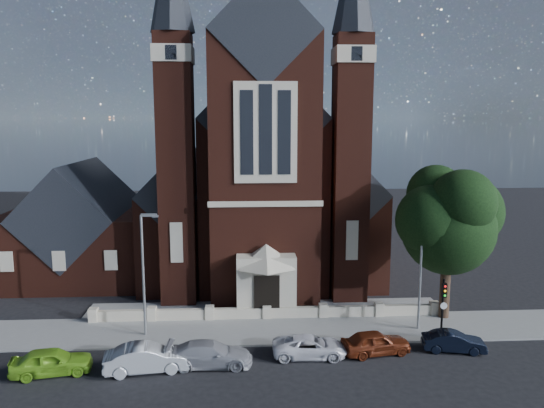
{
  "coord_description": "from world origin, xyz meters",
  "views": [
    {
      "loc": [
        -1.57,
        -29.0,
        13.99
      ],
      "look_at": [
        0.67,
        12.0,
        7.34
      ],
      "focal_mm": 35.0,
      "sensor_mm": 36.0,
      "label": 1
    }
  ],
  "objects_px": {
    "street_tree": "(452,223)",
    "street_lamp_right": "(422,264)",
    "car_white_suv": "(310,346)",
    "car_silver_a": "(147,358)",
    "car_dark_red": "(376,342)",
    "church": "(259,178)",
    "street_lamp_left": "(144,268)",
    "parish_hall": "(82,232)",
    "car_lime_van": "(52,361)",
    "traffic_signal": "(443,301)",
    "car_navy": "(454,342)",
    "car_silver_b": "(210,354)"
  },
  "relations": [
    {
      "from": "traffic_signal",
      "to": "car_silver_b",
      "type": "relative_size",
      "value": 0.82
    },
    {
      "from": "car_dark_red",
      "to": "car_navy",
      "type": "distance_m",
      "value": 4.82
    },
    {
      "from": "street_lamp_right",
      "to": "parish_hall",
      "type": "bearing_deg",
      "value": 151.78
    },
    {
      "from": "street_lamp_left",
      "to": "car_silver_b",
      "type": "relative_size",
      "value": 1.67
    },
    {
      "from": "car_silver_a",
      "to": "car_white_suv",
      "type": "bearing_deg",
      "value": -90.44
    },
    {
      "from": "car_silver_a",
      "to": "church",
      "type": "bearing_deg",
      "value": -25.19
    },
    {
      "from": "car_white_suv",
      "to": "car_silver_a",
      "type": "bearing_deg",
      "value": 100.49
    },
    {
      "from": "parish_hall",
      "to": "car_silver_b",
      "type": "relative_size",
      "value": 2.52
    },
    {
      "from": "car_navy",
      "to": "car_white_suv",
      "type": "bearing_deg",
      "value": 101.47
    },
    {
      "from": "church",
      "to": "car_silver_a",
      "type": "relative_size",
      "value": 7.48
    },
    {
      "from": "parish_hall",
      "to": "car_dark_red",
      "type": "height_order",
      "value": "parish_hall"
    },
    {
      "from": "street_tree",
      "to": "car_white_suv",
      "type": "xyz_separation_m",
      "value": [
        -10.29,
        -5.23,
        -6.34
      ]
    },
    {
      "from": "traffic_signal",
      "to": "car_dark_red",
      "type": "bearing_deg",
      "value": -159.09
    },
    {
      "from": "church",
      "to": "parish_hall",
      "type": "distance_m",
      "value": 17.26
    },
    {
      "from": "car_lime_van",
      "to": "car_navy",
      "type": "relative_size",
      "value": 1.16
    },
    {
      "from": "car_silver_a",
      "to": "car_dark_red",
      "type": "distance_m",
      "value": 13.4
    },
    {
      "from": "church",
      "to": "parish_hall",
      "type": "xyz_separation_m",
      "value": [
        -16.0,
        -4.94,
        -4.17
      ]
    },
    {
      "from": "street_lamp_right",
      "to": "car_dark_red",
      "type": "bearing_deg",
      "value": -138.49
    },
    {
      "from": "traffic_signal",
      "to": "car_silver_b",
      "type": "distance_m",
      "value": 14.96
    },
    {
      "from": "car_silver_b",
      "to": "car_dark_red",
      "type": "relative_size",
      "value": 1.16
    },
    {
      "from": "parish_hall",
      "to": "car_silver_b",
      "type": "distance_m",
      "value": 22.47
    },
    {
      "from": "church",
      "to": "street_lamp_right",
      "type": "height_order",
      "value": "church"
    },
    {
      "from": "parish_hall",
      "to": "street_tree",
      "type": "distance_m",
      "value": 31.27
    },
    {
      "from": "street_tree",
      "to": "traffic_signal",
      "type": "distance_m",
      "value": 5.7
    },
    {
      "from": "street_lamp_left",
      "to": "street_lamp_right",
      "type": "xyz_separation_m",
      "value": [
        18.0,
        0.0,
        0.0
      ]
    },
    {
      "from": "traffic_signal",
      "to": "car_white_suv",
      "type": "relative_size",
      "value": 0.89
    },
    {
      "from": "church",
      "to": "street_lamp_left",
      "type": "bearing_deg",
      "value": -112.66
    },
    {
      "from": "church",
      "to": "car_silver_b",
      "type": "xyz_separation_m",
      "value": [
        -3.56,
        -23.36,
        -7.48
      ]
    },
    {
      "from": "parish_hall",
      "to": "street_tree",
      "type": "relative_size",
      "value": 1.14
    },
    {
      "from": "car_silver_b",
      "to": "car_dark_red",
      "type": "xyz_separation_m",
      "value": [
        9.83,
        1.04,
        0.01
      ]
    },
    {
      "from": "street_lamp_left",
      "to": "car_navy",
      "type": "xyz_separation_m",
      "value": [
        19.0,
        -3.3,
        -3.98
      ]
    },
    {
      "from": "car_lime_van",
      "to": "car_dark_red",
      "type": "distance_m",
      "value": 18.57
    },
    {
      "from": "street_lamp_left",
      "to": "car_dark_red",
      "type": "xyz_separation_m",
      "value": [
        14.18,
        -3.38,
        -3.89
      ]
    },
    {
      "from": "parish_hall",
      "to": "traffic_signal",
      "type": "height_order",
      "value": "parish_hall"
    },
    {
      "from": "street_tree",
      "to": "street_lamp_right",
      "type": "relative_size",
      "value": 1.32
    },
    {
      "from": "car_silver_b",
      "to": "car_white_suv",
      "type": "height_order",
      "value": "car_silver_b"
    },
    {
      "from": "street_tree",
      "to": "street_lamp_left",
      "type": "xyz_separation_m",
      "value": [
        -20.51,
        -1.71,
        -2.36
      ]
    },
    {
      "from": "parish_hall",
      "to": "street_lamp_right",
      "type": "distance_m",
      "value": 29.62
    },
    {
      "from": "church",
      "to": "street_tree",
      "type": "relative_size",
      "value": 3.26
    },
    {
      "from": "parish_hall",
      "to": "car_lime_van",
      "type": "bearing_deg",
      "value": -78.75
    },
    {
      "from": "street_lamp_left",
      "to": "car_white_suv",
      "type": "bearing_deg",
      "value": -19.04
    },
    {
      "from": "car_lime_van",
      "to": "car_silver_a",
      "type": "xyz_separation_m",
      "value": [
        5.18,
        0.05,
        0.03
      ]
    },
    {
      "from": "street_lamp_right",
      "to": "car_lime_van",
      "type": "relative_size",
      "value": 1.87
    },
    {
      "from": "car_lime_van",
      "to": "car_dark_red",
      "type": "height_order",
      "value": "car_lime_van"
    },
    {
      "from": "street_lamp_right",
      "to": "car_lime_van",
      "type": "xyz_separation_m",
      "value": [
        -22.32,
        -4.94,
        -3.86
      ]
    },
    {
      "from": "church",
      "to": "street_tree",
      "type": "distance_m",
      "value": 21.38
    },
    {
      "from": "street_tree",
      "to": "car_dark_red",
      "type": "relative_size",
      "value": 2.56
    },
    {
      "from": "street_lamp_left",
      "to": "car_dark_red",
      "type": "distance_m",
      "value": 15.09
    },
    {
      "from": "street_lamp_left",
      "to": "car_white_suv",
      "type": "relative_size",
      "value": 1.8
    },
    {
      "from": "street_lamp_right",
      "to": "car_lime_van",
      "type": "distance_m",
      "value": 23.19
    }
  ]
}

